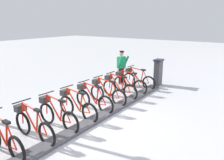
% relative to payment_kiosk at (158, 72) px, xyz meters
% --- Properties ---
extents(ground_plane, '(60.00, 60.00, 0.00)m').
position_rel_payment_kiosk_xyz_m(ground_plane, '(-0.05, 4.92, -0.67)').
color(ground_plane, '#B2B3B5').
extents(dock_rail_base, '(0.44, 8.98, 0.10)m').
position_rel_payment_kiosk_xyz_m(dock_rail_base, '(-0.05, 4.92, -0.62)').
color(dock_rail_base, '#47474C').
rests_on(dock_rail_base, ground).
extents(payment_kiosk, '(0.36, 0.52, 1.28)m').
position_rel_payment_kiosk_xyz_m(payment_kiosk, '(0.00, 0.00, 0.00)').
color(payment_kiosk, '#38383D').
rests_on(payment_kiosk, ground).
extents(bike_docked_0, '(1.72, 0.54, 1.02)m').
position_rel_payment_kiosk_xyz_m(bike_docked_0, '(0.57, 1.03, -0.24)').
color(bike_docked_0, black).
rests_on(bike_docked_0, ground).
extents(bike_docked_1, '(1.72, 0.54, 1.02)m').
position_rel_payment_kiosk_xyz_m(bike_docked_1, '(0.57, 1.84, -0.24)').
color(bike_docked_1, black).
rests_on(bike_docked_1, ground).
extents(bike_docked_2, '(1.72, 0.54, 1.02)m').
position_rel_payment_kiosk_xyz_m(bike_docked_2, '(0.57, 2.66, -0.24)').
color(bike_docked_2, black).
rests_on(bike_docked_2, ground).
extents(bike_docked_3, '(1.72, 0.54, 1.02)m').
position_rel_payment_kiosk_xyz_m(bike_docked_3, '(0.57, 3.48, -0.24)').
color(bike_docked_3, black).
rests_on(bike_docked_3, ground).
extents(bike_docked_4, '(1.72, 0.54, 1.02)m').
position_rel_payment_kiosk_xyz_m(bike_docked_4, '(0.57, 4.30, -0.24)').
color(bike_docked_4, black).
rests_on(bike_docked_4, ground).
extents(bike_docked_5, '(1.72, 0.54, 1.02)m').
position_rel_payment_kiosk_xyz_m(bike_docked_5, '(0.57, 5.12, -0.24)').
color(bike_docked_5, black).
rests_on(bike_docked_5, ground).
extents(bike_docked_6, '(1.72, 0.54, 1.02)m').
position_rel_payment_kiosk_xyz_m(bike_docked_6, '(0.57, 5.93, -0.24)').
color(bike_docked_6, black).
rests_on(bike_docked_6, ground).
extents(bike_docked_7, '(1.72, 0.54, 1.02)m').
position_rel_payment_kiosk_xyz_m(bike_docked_7, '(0.57, 6.75, -0.24)').
color(bike_docked_7, black).
rests_on(bike_docked_7, ground).
extents(bike_docked_8, '(1.72, 0.54, 1.02)m').
position_rel_payment_kiosk_xyz_m(bike_docked_8, '(0.57, 7.57, -0.24)').
color(bike_docked_8, black).
rests_on(bike_docked_8, ground).
extents(worker_near_rack, '(0.49, 0.64, 1.66)m').
position_rel_payment_kiosk_xyz_m(worker_near_rack, '(1.55, 0.88, 0.24)').
color(worker_near_rack, white).
rests_on(worker_near_rack, ground).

